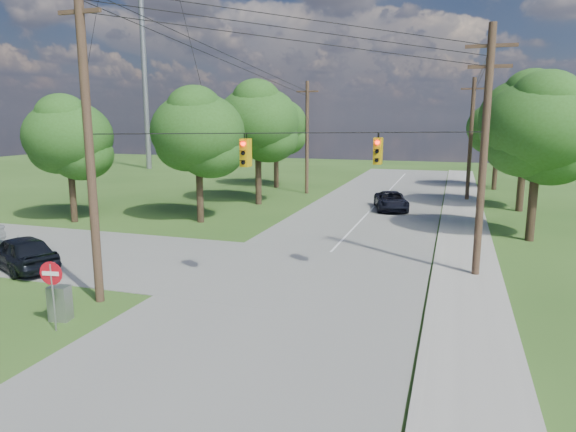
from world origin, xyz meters
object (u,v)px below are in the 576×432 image
(pole_north_w, at_px, (307,137))
(pole_ne, at_px, (484,150))
(pole_sw, at_px, (88,133))
(control_cabinet, at_px, (60,303))
(pole_north_e, at_px, (471,139))
(car_cross_dark, at_px, (21,252))
(car_main_north, at_px, (391,201))
(do_not_enter_sign, at_px, (52,281))

(pole_north_w, bearing_deg, pole_ne, -57.71)
(pole_sw, xyz_separation_m, control_cabinet, (-0.05, -1.96, -5.63))
(pole_ne, relative_size, pole_north_e, 1.05)
(car_cross_dark, distance_m, car_main_north, 25.04)
(control_cabinet, relative_size, do_not_enter_sign, 0.52)
(do_not_enter_sign, bearing_deg, pole_ne, 29.49)
(pole_ne, bearing_deg, car_main_north, 109.52)
(control_cabinet, bearing_deg, car_main_north, 63.16)
(car_main_north, relative_size, control_cabinet, 4.04)
(pole_sw, distance_m, do_not_enter_sign, 5.32)
(pole_north_w, height_order, car_cross_dark, pole_north_w)
(pole_ne, bearing_deg, pole_north_w, 122.29)
(pole_north_w, relative_size, car_main_north, 2.06)
(pole_ne, xyz_separation_m, do_not_enter_sign, (-13.06, -10.35, -3.77))
(pole_ne, relative_size, pole_north_w, 1.05)
(car_cross_dark, xyz_separation_m, control_cabinet, (5.91, -4.26, -0.23))
(pole_sw, bearing_deg, pole_ne, 29.38)
(pole_north_w, bearing_deg, control_cabinet, -89.37)
(pole_north_w, xyz_separation_m, car_cross_dark, (-5.57, -27.30, -4.30))
(pole_sw, height_order, pole_ne, pole_sw)
(pole_north_w, height_order, control_cabinet, pole_north_w)
(pole_sw, bearing_deg, control_cabinet, -91.56)
(pole_north_e, bearing_deg, pole_north_w, 180.00)
(pole_ne, bearing_deg, pole_north_e, 90.00)
(car_cross_dark, distance_m, control_cabinet, 7.29)
(pole_sw, height_order, do_not_enter_sign, pole_sw)
(car_main_north, xyz_separation_m, do_not_enter_sign, (-7.57, -25.83, 0.99))
(pole_north_e, distance_m, car_main_north, 9.61)
(control_cabinet, distance_m, do_not_enter_sign, 1.44)
(control_cabinet, bearing_deg, pole_ne, 26.22)
(car_main_north, bearing_deg, control_cabinet, -120.96)
(car_main_north, bearing_deg, car_cross_dark, -137.04)
(pole_north_e, distance_m, pole_north_w, 13.90)
(pole_north_w, relative_size, car_cross_dark, 2.15)
(pole_north_e, relative_size, car_main_north, 2.06)
(car_main_north, height_order, do_not_enter_sign, do_not_enter_sign)
(pole_sw, bearing_deg, car_cross_dark, 158.92)
(car_cross_dark, bearing_deg, do_not_enter_sign, 75.48)
(pole_sw, relative_size, car_main_north, 2.47)
(pole_north_w, distance_m, control_cabinet, 31.89)
(car_cross_dark, height_order, do_not_enter_sign, do_not_enter_sign)
(pole_north_w, bearing_deg, pole_sw, -89.23)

